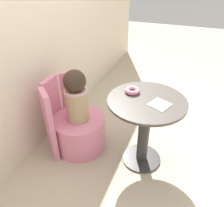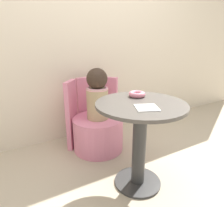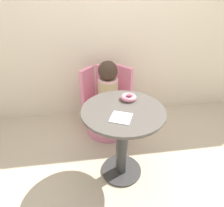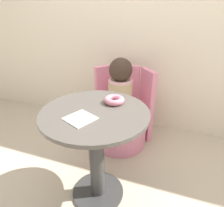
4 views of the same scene
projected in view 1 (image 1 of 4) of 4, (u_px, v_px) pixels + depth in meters
name	position (u px, v px, depth m)	size (l,w,h in m)	color
ground_plane	(141.00, 153.00, 2.33)	(12.00, 12.00, 0.00)	#B7A88E
back_wall	(32.00, 28.00, 2.03)	(6.00, 0.06, 2.40)	beige
round_table	(145.00, 120.00, 2.00)	(0.69, 0.69, 0.72)	#333333
tub_chair	(80.00, 132.00, 2.34)	(0.54, 0.54, 0.37)	pink
booth_backrest	(59.00, 113.00, 2.30)	(0.64, 0.24, 0.76)	pink
child_figure	(76.00, 96.00, 2.10)	(0.23, 0.23, 0.54)	tan
donut	(132.00, 91.00, 1.97)	(0.14, 0.14, 0.04)	pink
paper_napkin	(160.00, 105.00, 1.81)	(0.20, 0.20, 0.01)	white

